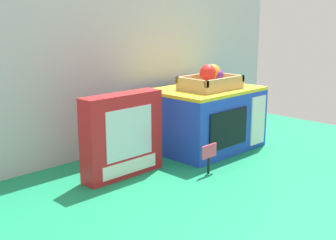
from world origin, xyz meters
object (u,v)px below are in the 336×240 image
Objects in this scene: price_sign at (209,154)px; food_groups_crate at (211,80)px; cookie_set_box at (123,135)px; toy_microwave at (206,118)px.

food_groups_crate is at bearing 39.49° from price_sign.
cookie_set_box is 0.29m from price_sign.
cookie_set_box is (-0.43, 0.01, -0.14)m from food_groups_crate.
cookie_set_box is at bearing 138.18° from price_sign.
cookie_set_box is at bearing -178.25° from toy_microwave.
food_groups_crate reaches higher than cookie_set_box.
price_sign is at bearing -140.51° from food_groups_crate.
price_sign is at bearing -137.39° from toy_microwave.
toy_microwave is at bearing 1.75° from cookie_set_box.
toy_microwave is at bearing 86.41° from food_groups_crate.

